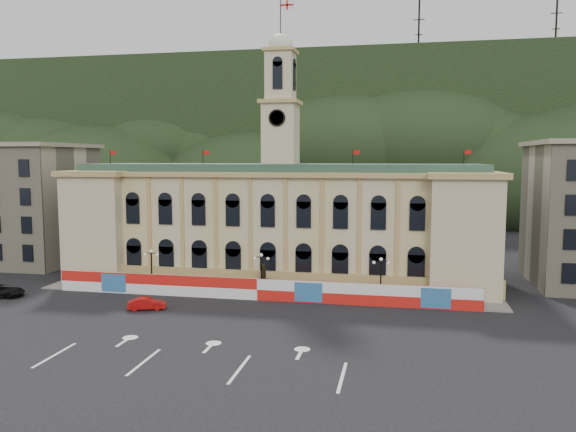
% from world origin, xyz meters
% --- Properties ---
extents(ground, '(260.00, 260.00, 0.00)m').
position_xyz_m(ground, '(0.00, 0.00, 0.00)').
color(ground, black).
rests_on(ground, ground).
extents(lane_markings, '(26.00, 10.00, 0.02)m').
position_xyz_m(lane_markings, '(0.00, -5.00, 0.00)').
color(lane_markings, white).
rests_on(lane_markings, ground).
extents(hill_ridge, '(230.00, 80.00, 64.00)m').
position_xyz_m(hill_ridge, '(0.03, 121.99, 19.48)').
color(hill_ridge, black).
rests_on(hill_ridge, ground).
extents(city_hall, '(56.20, 17.60, 37.10)m').
position_xyz_m(city_hall, '(0.00, 27.63, 7.85)').
color(city_hall, beige).
rests_on(city_hall, ground).
extents(side_building_left, '(21.00, 17.00, 18.60)m').
position_xyz_m(side_building_left, '(-43.00, 30.93, 9.33)').
color(side_building_left, tan).
rests_on(side_building_left, ground).
extents(hoarding_fence, '(50.00, 0.44, 2.50)m').
position_xyz_m(hoarding_fence, '(0.06, 15.07, 1.25)').
color(hoarding_fence, red).
rests_on(hoarding_fence, ground).
extents(pavement, '(56.00, 5.50, 0.16)m').
position_xyz_m(pavement, '(0.00, 17.75, 0.08)').
color(pavement, slate).
rests_on(pavement, ground).
extents(statue, '(1.40, 1.40, 3.72)m').
position_xyz_m(statue, '(0.00, 18.00, 1.19)').
color(statue, '#595651').
rests_on(statue, ground).
extents(lamp_left, '(1.96, 0.44, 5.15)m').
position_xyz_m(lamp_left, '(-14.00, 17.00, 3.07)').
color(lamp_left, black).
rests_on(lamp_left, ground).
extents(lamp_center, '(1.96, 0.44, 5.15)m').
position_xyz_m(lamp_center, '(0.00, 17.00, 3.07)').
color(lamp_center, black).
rests_on(lamp_center, ground).
extents(lamp_right, '(1.96, 0.44, 5.15)m').
position_xyz_m(lamp_right, '(14.00, 17.00, 3.07)').
color(lamp_right, black).
rests_on(lamp_right, ground).
extents(red_sedan, '(3.85, 4.89, 1.33)m').
position_xyz_m(red_sedan, '(-10.72, 8.68, 0.67)').
color(red_sedan, '#A10C0B').
rests_on(red_sedan, ground).
extents(black_suv, '(4.09, 5.94, 1.43)m').
position_xyz_m(black_suv, '(-30.00, 10.44, 0.71)').
color(black_suv, black).
rests_on(black_suv, ground).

